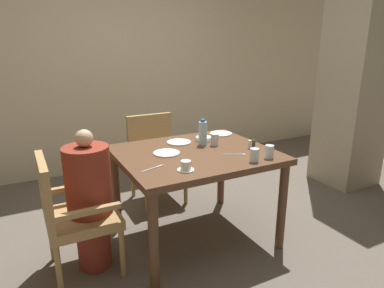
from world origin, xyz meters
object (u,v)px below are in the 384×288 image
(glass_tall_mid, at_px, (215,140))
(plate_dessert_center, at_px, (221,134))
(glass_tall_far, at_px, (254,155))
(diner_in_left_chair, at_px, (90,199))
(plate_main_left, at_px, (179,142))
(plate_main_right, at_px, (167,153))
(glass_tall_near, at_px, (269,152))
(teacup_with_saucer, at_px, (186,166))
(bowl_small, at_px, (204,139))
(chair_far_side, at_px, (155,154))
(chair_left_side, at_px, (71,211))
(water_bottle, at_px, (203,133))

(glass_tall_mid, bearing_deg, plate_dessert_center, 49.75)
(glass_tall_far, bearing_deg, diner_in_left_chair, 159.89)
(glass_tall_far, bearing_deg, plate_dessert_center, 75.85)
(plate_main_left, relative_size, plate_main_right, 1.00)
(glass_tall_near, bearing_deg, glass_tall_far, -175.31)
(plate_main_right, bearing_deg, plate_dessert_center, 23.77)
(plate_dessert_center, bearing_deg, glass_tall_far, -104.15)
(teacup_with_saucer, distance_m, bowl_small, 0.75)
(chair_far_side, relative_size, glass_tall_mid, 8.77)
(plate_main_left, bearing_deg, teacup_with_saucer, -111.30)
(plate_main_right, bearing_deg, glass_tall_mid, 2.85)
(chair_left_side, xyz_separation_m, water_bottle, (1.13, 0.14, 0.39))
(chair_far_side, height_order, teacup_with_saucer, chair_far_side)
(plate_main_right, relative_size, glass_tall_mid, 2.09)
(teacup_with_saucer, height_order, glass_tall_mid, glass_tall_mid)
(glass_tall_mid, height_order, glass_tall_far, same)
(plate_dessert_center, bearing_deg, plate_main_left, -170.73)
(diner_in_left_chair, height_order, teacup_with_saucer, diner_in_left_chair)
(chair_far_side, xyz_separation_m, glass_tall_near, (0.42, -1.29, 0.34))
(bowl_small, height_order, glass_tall_near, glass_tall_near)
(diner_in_left_chair, height_order, water_bottle, diner_in_left_chair)
(glass_tall_mid, bearing_deg, glass_tall_near, -67.80)
(plate_main_right, relative_size, water_bottle, 0.94)
(plate_main_left, bearing_deg, diner_in_left_chair, -161.45)
(plate_main_right, height_order, glass_tall_far, glass_tall_far)
(plate_main_right, xyz_separation_m, glass_tall_mid, (0.45, 0.02, 0.04))
(glass_tall_mid, bearing_deg, plate_main_left, 139.38)
(diner_in_left_chair, height_order, chair_far_side, diner_in_left_chair)
(chair_left_side, bearing_deg, glass_tall_near, -15.81)
(chair_far_side, bearing_deg, glass_tall_far, -78.10)
(water_bottle, bearing_deg, chair_left_side, -173.19)
(glass_tall_near, bearing_deg, plate_main_left, 122.47)
(chair_left_side, height_order, diner_in_left_chair, diner_in_left_chair)
(teacup_with_saucer, relative_size, water_bottle, 0.53)
(teacup_with_saucer, distance_m, water_bottle, 0.63)
(glass_tall_far, bearing_deg, chair_left_side, 161.93)
(chair_left_side, xyz_separation_m, plate_dessert_center, (1.46, 0.36, 0.29))
(plate_main_left, relative_size, glass_tall_mid, 2.09)
(plate_main_left, height_order, glass_tall_mid, glass_tall_mid)
(water_bottle, bearing_deg, teacup_with_saucer, -129.83)
(teacup_with_saucer, bearing_deg, glass_tall_mid, 40.97)
(diner_in_left_chair, distance_m, plate_main_left, 0.92)
(plate_main_left, height_order, glass_tall_far, glass_tall_far)
(diner_in_left_chair, xyz_separation_m, chair_far_side, (0.85, 0.90, -0.06))
(bowl_small, xyz_separation_m, glass_tall_far, (0.06, -0.65, 0.03))
(plate_main_left, height_order, plate_dessert_center, same)
(diner_in_left_chair, bearing_deg, glass_tall_near, -17.42)
(teacup_with_saucer, xyz_separation_m, glass_tall_mid, (0.48, 0.42, 0.02))
(plate_main_left, relative_size, teacup_with_saucer, 1.78)
(plate_main_left, bearing_deg, chair_left_side, -163.91)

